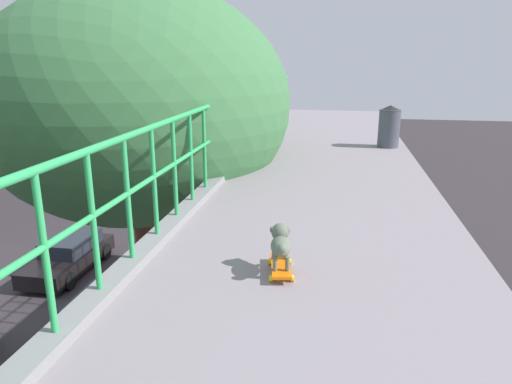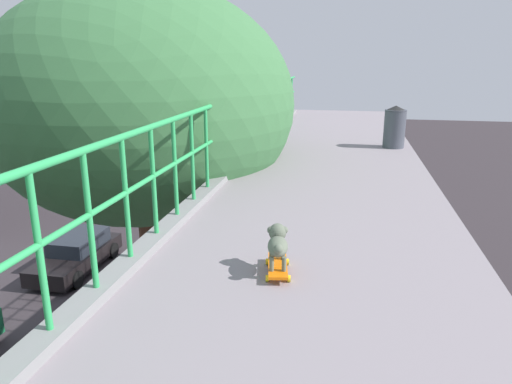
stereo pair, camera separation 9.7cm
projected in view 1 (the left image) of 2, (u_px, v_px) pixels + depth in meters
car_blue_fifth at (109, 318)px, 12.79m from camera, size 1.73×4.41×1.49m
car_black_sixth at (69, 255)px, 17.07m from camera, size 1.75×4.02×1.27m
city_bus at (175, 156)px, 28.59m from camera, size 2.55×11.36×3.06m
roadside_tree_mid at (137, 107)px, 8.10m from camera, size 5.31×5.31×8.82m
toy_skateboard at (281, 266)px, 3.81m from camera, size 0.25×0.50×0.08m
small_dog at (281, 242)px, 3.77m from camera, size 0.21×0.42×0.31m
litter_bin at (389, 126)px, 9.04m from camera, size 0.42×0.42×0.81m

